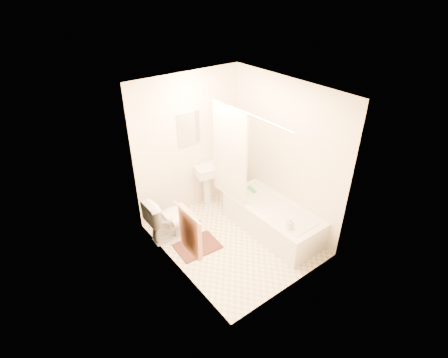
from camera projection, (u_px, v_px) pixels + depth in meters
floor at (234, 239)px, 5.55m from camera, size 2.40×2.40×0.00m
ceiling at (236, 90)px, 4.32m from camera, size 2.40×2.40×0.00m
wall_back at (189, 145)px, 5.75m from camera, size 2.00×0.02×2.40m
wall_left at (173, 198)px, 4.41m from camera, size 0.02×2.40×2.40m
wall_right at (284, 155)px, 5.46m from camera, size 0.02×2.40×2.40m
mirror at (189, 129)px, 5.59m from camera, size 0.40×0.03×0.55m
curtain_rod at (248, 114)px, 4.75m from camera, size 0.03×1.70×0.03m
shower_curtain at (230, 154)px, 5.42m from camera, size 0.04×0.80×1.55m
towel_bar at (187, 213)px, 4.32m from camera, size 0.02×0.60×0.02m
towel at (190, 232)px, 4.50m from camera, size 0.06×0.45×0.66m
toilet_paper at (176, 223)px, 4.79m from camera, size 0.11×0.12×0.12m
toilet at (169, 218)px, 5.45m from camera, size 0.72×0.41×0.71m
sink at (207, 183)px, 6.18m from camera, size 0.49×0.42×0.86m
bathtub at (272, 219)px, 5.63m from camera, size 0.73×1.66×0.47m
bath_mat at (198, 246)px, 5.40m from camera, size 0.68×0.53×0.02m
soap_bottle at (290, 223)px, 5.00m from camera, size 0.10×0.10×0.19m
scrub_brush at (252, 190)px, 5.91m from camera, size 0.09×0.21×0.04m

